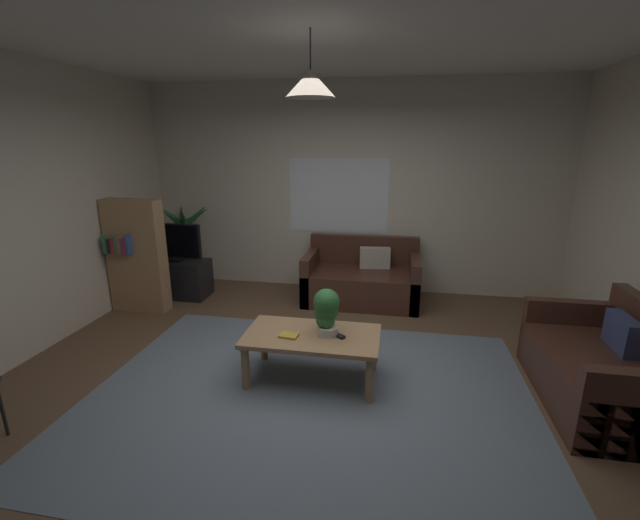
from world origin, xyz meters
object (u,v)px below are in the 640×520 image
Objects in this scene: remote_on_table_0 at (337,335)px; potted_plant_on_table at (326,310)px; couch_right_side at (605,372)px; potted_palm_corner at (186,247)px; bookshelf_corner at (136,256)px; couch_under_window at (362,281)px; tv at (171,242)px; pendant_lamp at (310,84)px; coffee_table at (312,341)px; tv_stand at (176,278)px; book_on_table_0 at (289,336)px.

remote_on_table_0 is 0.23m from potted_plant_on_table.
couch_right_side is 1.10× the size of potted_palm_corner.
potted_plant_on_table is 0.29× the size of bookshelf_corner.
remote_on_table_0 is at bearing -91.42° from couch_under_window.
bookshelf_corner is (-2.66, 1.20, 0.26)m from remote_on_table_0.
tv is (-2.38, 1.69, 0.10)m from potted_plant_on_table.
coffee_table is at bearing 0.00° from pendant_lamp.
couch_under_window is 3.60× the size of potted_plant_on_table.
couch_under_window is 2.86m from couch_right_side.
tv_stand is (-2.52, -0.27, -0.03)m from couch_under_window.
book_on_table_0 is 0.42m from remote_on_table_0.
bookshelf_corner is (-0.15, -0.96, 0.12)m from potted_palm_corner.
potted_plant_on_table is 2.95m from tv_stand.
potted_palm_corner is (-2.41, 2.13, -0.08)m from potted_plant_on_table.
bookshelf_corner reaches higher than remote_on_table_0.
remote_on_table_0 is 0.13× the size of potted_palm_corner.
pendant_lamp is (2.25, -1.74, 2.22)m from tv_stand.
coffee_table is 0.22m from book_on_table_0.
couch_right_side is 4.93m from tv_stand.
remote_on_table_0 reaches higher than coffee_table.
potted_palm_corner is at bearing 136.64° from coffee_table.
bookshelf_corner is at bearing -103.15° from couch_right_side.
tv is (-2.47, 1.72, 0.31)m from remote_on_table_0.
potted_plant_on_table is at bearing 13.88° from coffee_table.
couch_right_side is (2.11, -1.93, 0.00)m from couch_under_window.
coffee_table is at bearing -43.36° from potted_palm_corner.
tv_stand is at bearing 144.29° from potted_plant_on_table.
couch_right_side reaches higher than remote_on_table_0.
tv is at bearing 142.71° from pendant_lamp.
tv is (-2.25, 1.72, 0.39)m from coffee_table.
potted_plant_on_table is at bearing -24.47° from bookshelf_corner.
couch_right_side is 4.97m from bookshelf_corner.
bookshelf_corner is at bearing 150.37° from book_on_table_0.
couch_right_side is at bearing 1.00° from potted_plant_on_table.
tv reaches higher than coffee_table.
book_on_table_0 is 2.76m from tv.
couch_right_side is 8.66× the size of remote_on_table_0.
tv_stand reaches higher than coffee_table.
potted_palm_corner is at bearing 133.08° from book_on_table_0.
book_on_table_0 is at bearing -41.42° from tv_stand.
coffee_table is 2.74m from bookshelf_corner.
coffee_table is at bearing -97.68° from couch_under_window.
bookshelf_corner is (-4.82, 1.13, 0.43)m from couch_right_side.
tv reaches higher than couch_right_side.
remote_on_table_0 is 3.03m from tv_stand.
potted_palm_corner is (-2.51, 2.16, 0.13)m from remote_on_table_0.
potted_palm_corner reaches higher than book_on_table_0.
bookshelf_corner is (-0.19, -0.52, -0.06)m from tv.
potted_palm_corner reaches higher than couch_under_window.
potted_palm_corner is (-0.03, 0.44, -0.18)m from tv.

